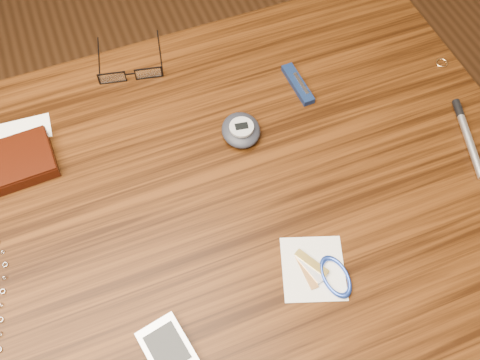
{
  "coord_description": "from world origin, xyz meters",
  "views": [
    {
      "loc": [
        -0.08,
        -0.35,
        1.43
      ],
      "look_at": [
        0.06,
        0.02,
        0.76
      ],
      "focal_mm": 40.0,
      "sensor_mm": 36.0,
      "label": 1
    }
  ],
  "objects_px": {
    "pda_phone": "(172,357)",
    "pedometer": "(241,130)",
    "pocket_knife": "(298,84)",
    "silver_pen": "(466,132)",
    "desk": "(207,237)",
    "eyeglasses": "(130,73)",
    "notepad_keys": "(325,273)",
    "wallet_and_card": "(18,161)"
  },
  "relations": [
    {
      "from": "pda_phone",
      "to": "pedometer",
      "type": "xyz_separation_m",
      "value": [
        0.2,
        0.29,
        0.01
      ]
    },
    {
      "from": "pocket_knife",
      "to": "silver_pen",
      "type": "xyz_separation_m",
      "value": [
        0.2,
        -0.18,
        0.0
      ]
    },
    {
      "from": "desk",
      "to": "silver_pen",
      "type": "relative_size",
      "value": 7.06
    },
    {
      "from": "eyeglasses",
      "to": "pocket_knife",
      "type": "bearing_deg",
      "value": -25.44
    },
    {
      "from": "notepad_keys",
      "to": "pocket_knife",
      "type": "height_order",
      "value": "pocket_knife"
    },
    {
      "from": "desk",
      "to": "pda_phone",
      "type": "bearing_deg",
      "value": -119.59
    },
    {
      "from": "desk",
      "to": "wallet_and_card",
      "type": "xyz_separation_m",
      "value": [
        -0.23,
        0.17,
        0.11
      ]
    },
    {
      "from": "notepad_keys",
      "to": "pocket_knife",
      "type": "xyz_separation_m",
      "value": [
        0.1,
        0.31,
        0.0
      ]
    },
    {
      "from": "desk",
      "to": "pocket_knife",
      "type": "height_order",
      "value": "pocket_knife"
    },
    {
      "from": "desk",
      "to": "wallet_and_card",
      "type": "height_order",
      "value": "wallet_and_card"
    },
    {
      "from": "desk",
      "to": "silver_pen",
      "type": "xyz_separation_m",
      "value": [
        0.42,
        -0.03,
        0.11
      ]
    },
    {
      "from": "desk",
      "to": "pedometer",
      "type": "height_order",
      "value": "pedometer"
    },
    {
      "from": "eyeglasses",
      "to": "notepad_keys",
      "type": "distance_m",
      "value": 0.46
    },
    {
      "from": "eyeglasses",
      "to": "silver_pen",
      "type": "xyz_separation_m",
      "value": [
        0.45,
        -0.3,
        -0.0
      ]
    },
    {
      "from": "pda_phone",
      "to": "silver_pen",
      "type": "xyz_separation_m",
      "value": [
        0.53,
        0.16,
        -0.0
      ]
    },
    {
      "from": "wallet_and_card",
      "to": "silver_pen",
      "type": "relative_size",
      "value": 0.95
    },
    {
      "from": "wallet_and_card",
      "to": "pda_phone",
      "type": "relative_size",
      "value": 1.25
    },
    {
      "from": "pda_phone",
      "to": "silver_pen",
      "type": "height_order",
      "value": "pda_phone"
    },
    {
      "from": "pda_phone",
      "to": "pocket_knife",
      "type": "bearing_deg",
      "value": 46.47
    },
    {
      "from": "pedometer",
      "to": "notepad_keys",
      "type": "bearing_deg",
      "value": -85.32
    },
    {
      "from": "pedometer",
      "to": "wallet_and_card",
      "type": "bearing_deg",
      "value": 168.16
    },
    {
      "from": "pedometer",
      "to": "notepad_keys",
      "type": "xyz_separation_m",
      "value": [
        0.02,
        -0.25,
        -0.01
      ]
    },
    {
      "from": "eyeglasses",
      "to": "pedometer",
      "type": "height_order",
      "value": "pedometer"
    },
    {
      "from": "eyeglasses",
      "to": "notepad_keys",
      "type": "xyz_separation_m",
      "value": [
        0.15,
        -0.43,
        -0.01
      ]
    },
    {
      "from": "pda_phone",
      "to": "pocket_knife",
      "type": "xyz_separation_m",
      "value": [
        0.33,
        0.34,
        -0.0
      ]
    },
    {
      "from": "wallet_and_card",
      "to": "pocket_knife",
      "type": "relative_size",
      "value": 1.54
    },
    {
      "from": "wallet_and_card",
      "to": "notepad_keys",
      "type": "xyz_separation_m",
      "value": [
        0.35,
        -0.32,
        -0.01
      ]
    },
    {
      "from": "eyeglasses",
      "to": "notepad_keys",
      "type": "height_order",
      "value": "eyeglasses"
    },
    {
      "from": "pda_phone",
      "to": "notepad_keys",
      "type": "relative_size",
      "value": 0.93
    },
    {
      "from": "wallet_and_card",
      "to": "silver_pen",
      "type": "xyz_separation_m",
      "value": [
        0.66,
        -0.2,
        -0.01
      ]
    },
    {
      "from": "pocket_knife",
      "to": "silver_pen",
      "type": "height_order",
      "value": "same"
    },
    {
      "from": "wallet_and_card",
      "to": "eyeglasses",
      "type": "distance_m",
      "value": 0.23
    },
    {
      "from": "desk",
      "to": "pedometer",
      "type": "relative_size",
      "value": 12.87
    },
    {
      "from": "wallet_and_card",
      "to": "pocket_knife",
      "type": "xyz_separation_m",
      "value": [
        0.45,
        -0.01,
        -0.01
      ]
    },
    {
      "from": "eyeglasses",
      "to": "silver_pen",
      "type": "relative_size",
      "value": 0.91
    },
    {
      "from": "desk",
      "to": "eyeglasses",
      "type": "bearing_deg",
      "value": 96.32
    },
    {
      "from": "notepad_keys",
      "to": "silver_pen",
      "type": "distance_m",
      "value": 0.33
    },
    {
      "from": "notepad_keys",
      "to": "pedometer",
      "type": "bearing_deg",
      "value": 94.68
    },
    {
      "from": "desk",
      "to": "pda_phone",
      "type": "xyz_separation_m",
      "value": [
        -0.11,
        -0.19,
        0.11
      ]
    },
    {
      "from": "desk",
      "to": "pedometer",
      "type": "bearing_deg",
      "value": 45.87
    },
    {
      "from": "eyeglasses",
      "to": "pocket_knife",
      "type": "xyz_separation_m",
      "value": [
        0.25,
        -0.12,
        -0.01
      ]
    },
    {
      "from": "notepad_keys",
      "to": "silver_pen",
      "type": "xyz_separation_m",
      "value": [
        0.31,
        0.13,
        0.0
      ]
    }
  ]
}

